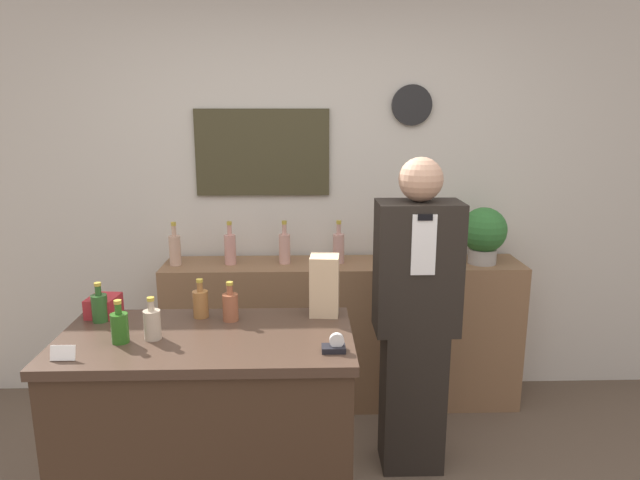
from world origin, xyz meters
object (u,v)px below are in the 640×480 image
at_px(paper_bag, 324,285).
at_px(tape_dispenser, 335,346).
at_px(shopkeeper, 415,320).
at_px(potted_plant, 484,233).

height_order(paper_bag, tape_dispenser, paper_bag).
bearing_deg(shopkeeper, potted_plant, 50.62).
distance_m(potted_plant, tape_dispenser, 1.68).
distance_m(shopkeeper, tape_dispenser, 0.86).
height_order(potted_plant, tape_dispenser, potted_plant).
relative_size(shopkeeper, potted_plant, 4.72).
height_order(shopkeeper, paper_bag, shopkeeper).
bearing_deg(tape_dispenser, shopkeeper, 57.59).
distance_m(paper_bag, tape_dispenser, 0.41).
distance_m(shopkeeper, paper_bag, 0.64).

